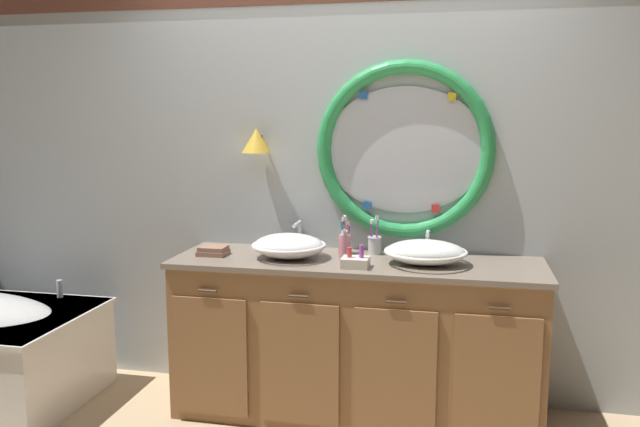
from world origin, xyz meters
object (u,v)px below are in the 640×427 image
sink_basin_left (289,246)px  folded_hand_towel (213,251)px  toothbrush_holder_left (344,244)px  toothbrush_holder_right (375,244)px  toiletry_basket (355,262)px  soap_dispenser (345,246)px  sink_basin_right (426,252)px

sink_basin_left → folded_hand_towel: 0.44m
toothbrush_holder_left → toothbrush_holder_right: 0.17m
folded_hand_towel → toiletry_basket: bearing=-8.6°
toothbrush_holder_left → folded_hand_towel: toothbrush_holder_left is taller
toothbrush_holder_left → soap_dispenser: size_ratio=1.30×
toothbrush_holder_right → folded_hand_towel: bearing=-166.2°
toothbrush_holder_left → folded_hand_towel: (-0.71, -0.19, -0.03)m
toothbrush_holder_right → toiletry_basket: toothbrush_holder_right is taller
toothbrush_holder_left → folded_hand_towel: size_ratio=1.39×
sink_basin_right → toothbrush_holder_right: (-0.29, 0.20, -0.01)m
folded_hand_towel → toiletry_basket: size_ratio=1.14×
sink_basin_right → toothbrush_holder_right: 0.36m
sink_basin_left → soap_dispenser: size_ratio=2.42×
soap_dispenser → folded_hand_towel: (-0.74, -0.03, -0.05)m
sink_basin_left → toothbrush_holder_left: 0.33m
folded_hand_towel → toothbrush_holder_right: bearing=13.8°
sink_basin_right → toothbrush_holder_left: toothbrush_holder_left is taller
sink_basin_right → toiletry_basket: size_ratio=3.15×
sink_basin_right → toothbrush_holder_right: bearing=145.7°
sink_basin_left → soap_dispenser: bearing=3.3°
sink_basin_left → soap_dispenser: soap_dispenser is taller
sink_basin_right → toothbrush_holder_left: (-0.46, 0.18, -0.01)m
sink_basin_left → sink_basin_right: bearing=-0.0°
soap_dispenser → toothbrush_holder_left: bearing=100.1°
sink_basin_left → soap_dispenser: (0.31, 0.02, 0.01)m
sink_basin_left → folded_hand_towel: bearing=-177.9°
toothbrush_holder_right → toiletry_basket: size_ratio=1.60×
toothbrush_holder_left → sink_basin_left: bearing=-147.8°
sink_basin_right → toothbrush_holder_left: 0.50m
folded_hand_towel → sink_basin_right: bearing=0.8°
sink_basin_right → toothbrush_holder_left: size_ratio=1.99×
sink_basin_left → toothbrush_holder_right: (0.45, 0.20, -0.01)m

